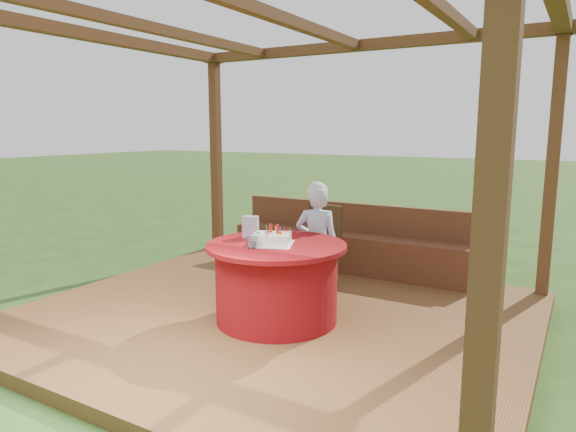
# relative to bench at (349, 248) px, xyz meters

# --- Properties ---
(ground) EXTENTS (60.00, 60.00, 0.00)m
(ground) POSITION_rel_bench_xyz_m (0.00, -1.72, -0.38)
(ground) COLOR #274918
(ground) RESTS_ON ground
(deck) EXTENTS (4.50, 4.00, 0.12)m
(deck) POSITION_rel_bench_xyz_m (0.00, -1.72, -0.32)
(deck) COLOR brown
(deck) RESTS_ON ground
(pergola) EXTENTS (4.50, 4.00, 2.72)m
(pergola) POSITION_rel_bench_xyz_m (0.00, -1.72, 2.02)
(pergola) COLOR brown
(pergola) RESTS_ON deck
(bench) EXTENTS (3.00, 0.42, 0.80)m
(bench) POSITION_rel_bench_xyz_m (0.00, 0.00, 0.00)
(bench) COLOR brown
(bench) RESTS_ON deck
(table) EXTENTS (1.24, 1.24, 0.70)m
(table) POSITION_rel_bench_xyz_m (0.12, -1.88, 0.09)
(table) COLOR maroon
(table) RESTS_ON deck
(chair) EXTENTS (0.53, 0.53, 0.89)m
(chair) POSITION_rel_bench_xyz_m (-0.01, -0.81, 0.24)
(chair) COLOR #3A2612
(chair) RESTS_ON deck
(elderly_woman) EXTENTS (0.49, 0.42, 1.19)m
(elderly_woman) POSITION_rel_bench_xyz_m (0.18, -1.20, 0.34)
(elderly_woman) COLOR #A3CAF2
(elderly_woman) RESTS_ON deck
(birthday_cake) EXTENTS (0.47, 0.47, 0.17)m
(birthday_cake) POSITION_rel_bench_xyz_m (0.10, -1.93, 0.49)
(birthday_cake) COLOR white
(birthday_cake) RESTS_ON table
(gift_bag) EXTENTS (0.16, 0.13, 0.20)m
(gift_bag) POSITION_rel_bench_xyz_m (-0.22, -1.78, 0.54)
(gift_bag) COLOR #C17DA3
(gift_bag) RESTS_ON table
(drinking_glass) EXTENTS (0.13, 0.13, 0.10)m
(drinking_glass) POSITION_rel_bench_xyz_m (0.04, -2.15, 0.49)
(drinking_glass) COLOR white
(drinking_glass) RESTS_ON table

